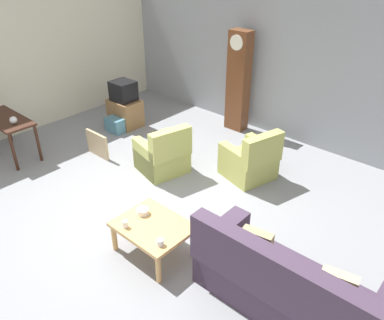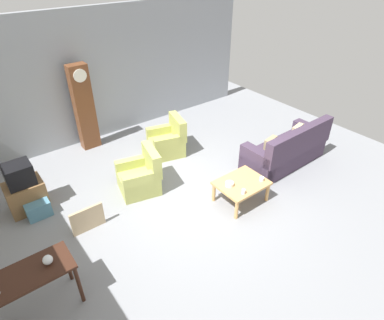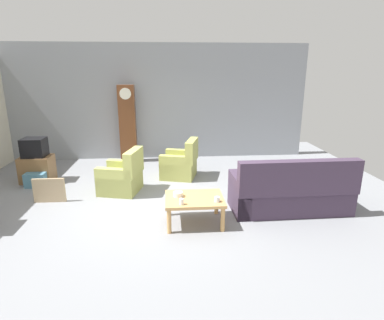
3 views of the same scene
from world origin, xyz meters
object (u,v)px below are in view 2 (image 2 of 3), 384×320
Objects in this scene: armchair_olive_near at (141,177)px; cup_white_porcelain at (243,192)px; armchair_olive_far at (168,142)px; bowl_white_stacked at (229,184)px; console_table_dark at (23,282)px; tv_stand_cabinet at (26,196)px; grandfather_clock at (84,108)px; storage_box_blue at (38,208)px; framed_picture_leaning at (88,219)px; couch_floral at (286,151)px; glass_dome_cloche at (48,260)px; cup_blue_rimmed at (262,179)px; tv_crt at (19,174)px; coffee_table_wood at (241,185)px.

armchair_olive_near is 2.15m from cup_white_porcelain.
armchair_olive_far is 2.34m from bowl_white_stacked.
armchair_olive_far reaches higher than console_table_dark.
armchair_olive_far reaches higher than tv_stand_cabinet.
storage_box_blue is (-1.83, -1.84, -0.90)m from grandfather_clock.
armchair_olive_near reaches higher than framed_picture_leaning.
couch_floral is at bearing -47.56° from armchair_olive_far.
glass_dome_cloche is 3.99m from cup_blue_rimmed.
armchair_olive_far is 2.00× the size of tv_crt.
console_table_dark is at bearing -179.18° from bowl_white_stacked.
framed_picture_leaning is 3.34m from cup_blue_rimmed.
cup_blue_rimmed is (4.33, -0.21, -0.16)m from console_table_dark.
storage_box_blue is (-3.21, -0.36, -0.15)m from armchair_olive_far.
grandfather_clock is at bearing 132.72° from couch_floral.
framed_picture_leaning is at bearing 50.24° from glass_dome_cloche.
cup_blue_rimmed is at bearing -44.92° from armchair_olive_near.
glass_dome_cloche reaches higher than coffee_table_wood.
tv_crt is at bearing 105.11° from storage_box_blue.
console_table_dark is at bearing -139.48° from framed_picture_leaning.
tv_crt is at bearing 158.71° from couch_floral.
framed_picture_leaning is (-2.60, -1.31, -0.07)m from armchair_olive_far.
armchair_olive_far is (1.26, 0.87, 0.00)m from armchair_olive_near.
bowl_white_stacked is at bearing -172.77° from couch_floral.
glass_dome_cloche is at bearing 179.87° from coffee_table_wood.
grandfather_clock is at bearing 38.52° from tv_crt.
grandfather_clock reaches higher than storage_box_blue.
tv_crt reaches higher than cup_blue_rimmed.
armchair_olive_far is 3.30m from tv_stand_cabinet.
grandfather_clock is (2.48, 3.86, 0.40)m from console_table_dark.
grandfather_clock reaches higher than armchair_olive_near.
cup_blue_rimmed is (3.97, -0.21, -0.34)m from glass_dome_cloche.
tv_crt reaches higher than cup_white_porcelain.
bowl_white_stacked is at bearing -93.52° from armchair_olive_far.
couch_floral is 24.58× the size of cup_blue_rimmed.
console_table_dark is 9.70× the size of glass_dome_cloche.
bowl_white_stacked is (-0.14, -2.33, 0.19)m from armchair_olive_far.
couch_floral is at bearing 7.23° from bowl_white_stacked.
cup_blue_rimmed is (1.73, -1.73, 0.19)m from armchair_olive_near.
armchair_olive_near is 0.98× the size of coffee_table_wood.
bowl_white_stacked is at bearing -35.88° from tv_stand_cabinet.
tv_stand_cabinet is at bearing 158.71° from couch_floral.
tv_stand_cabinet is 1.57× the size of storage_box_blue.
armchair_olive_far is at bearing 92.96° from coffee_table_wood.
console_table_dark is 13.16× the size of cup_white_porcelain.
console_table_dark is 4.60m from grandfather_clock.
tv_crt reaches higher than console_table_dark.
armchair_olive_near is 0.99× the size of armchair_olive_far.
glass_dome_cloche is at bearing -118.71° from grandfather_clock.
coffee_table_wood is (-1.77, -0.32, 0.04)m from couch_floral.
storage_box_blue is 3.66m from bowl_white_stacked.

